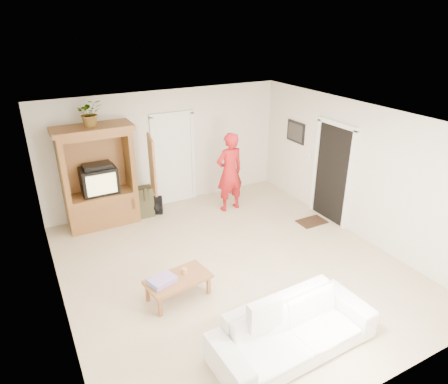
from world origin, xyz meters
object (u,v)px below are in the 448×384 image
object	(u,v)px
coffee_table	(178,280)
sofa	(293,330)
man	(230,172)
armoire	(101,183)

from	to	relation	value
coffee_table	sofa	bearing A→B (deg)	-69.89
man	coffee_table	xyz separation A→B (m)	(-2.21, -2.35, -0.57)
armoire	coffee_table	bearing A→B (deg)	-81.88
armoire	man	xyz separation A→B (m)	(2.64, -0.67, -0.02)
armoire	man	distance (m)	2.72
coffee_table	armoire	bearing A→B (deg)	89.97
sofa	armoire	bearing A→B (deg)	103.71
man	sofa	world-z (taller)	man
man	armoire	bearing A→B (deg)	-17.37
man	sofa	xyz separation A→B (m)	(-1.30, -4.05, -0.57)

